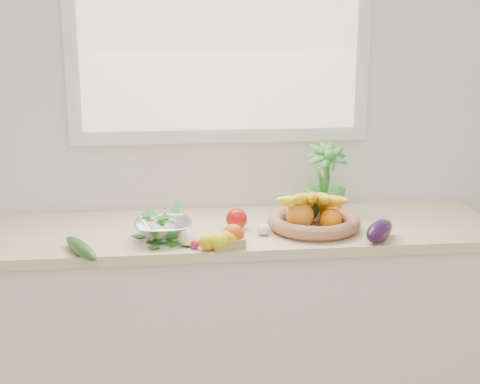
{
  "coord_description": "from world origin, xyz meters",
  "views": [
    {
      "loc": [
        -0.25,
        -0.66,
        1.72
      ],
      "look_at": [
        0.05,
        1.93,
        1.05
      ],
      "focal_mm": 50.0,
      "sensor_mm": 36.0,
      "label": 1
    }
  ],
  "objects": [
    {
      "name": "countertop",
      "position": [
        0.0,
        1.95,
        0.88
      ],
      "size": [
        2.24,
        0.62,
        0.04
      ],
      "primitive_type": "cube",
      "color": "beige",
      "rests_on": "counter_cabinet"
    },
    {
      "name": "garlic_b",
      "position": [
        0.21,
        2.0,
        0.92
      ],
      "size": [
        0.06,
        0.06,
        0.04
      ],
      "primitive_type": "ellipsoid",
      "rotation": [
        0.0,
        0.0,
        0.36
      ],
      "color": "white",
      "rests_on": "countertop"
    },
    {
      "name": "back_wall",
      "position": [
        0.0,
        2.25,
        1.35
      ],
      "size": [
        4.5,
        0.02,
        2.7
      ],
      "primitive_type": "cube",
      "color": "white",
      "rests_on": "ground"
    },
    {
      "name": "colander_with_spinach",
      "position": [
        -0.26,
        1.81,
        0.96
      ],
      "size": [
        0.23,
        0.23,
        0.12
      ],
      "color": "silver",
      "rests_on": "countertop"
    },
    {
      "name": "cucumber",
      "position": [
        -0.56,
        1.67,
        0.93
      ],
      "size": [
        0.17,
        0.27,
        0.05
      ],
      "primitive_type": "ellipsoid",
      "rotation": [
        0.0,
        0.0,
        0.46
      ],
      "color": "#1B4F17",
      "rests_on": "countertop"
    },
    {
      "name": "orange_loose",
      "position": [
        -0.0,
        1.7,
        0.94
      ],
      "size": [
        0.1,
        0.1,
        0.09
      ],
      "primitive_type": "sphere",
      "rotation": [
        0.0,
        0.0,
        -0.23
      ],
      "color": "#E84507",
      "rests_on": "countertop"
    },
    {
      "name": "eggplant",
      "position": [
        0.56,
        1.7,
        0.94
      ],
      "size": [
        0.18,
        0.2,
        0.08
      ],
      "primitive_type": "ellipsoid",
      "rotation": [
        0.0,
        0.0,
        -0.66
      ],
      "color": "#280D31",
      "rests_on": "countertop"
    },
    {
      "name": "counter_cabinet",
      "position": [
        0.0,
        1.95,
        0.43
      ],
      "size": [
        2.2,
        0.58,
        0.86
      ],
      "primitive_type": "cube",
      "color": "silver",
      "rests_on": "ground"
    },
    {
      "name": "garlic_c",
      "position": [
        0.13,
        1.82,
        0.92
      ],
      "size": [
        0.06,
        0.06,
        0.05
      ],
      "primitive_type": "ellipsoid",
      "rotation": [
        0.0,
        0.0,
        -0.21
      ],
      "color": "beige",
      "rests_on": "countertop"
    },
    {
      "name": "radish",
      "position": [
        -0.15,
        1.69,
        0.92
      ],
      "size": [
        0.04,
        0.04,
        0.03
      ],
      "primitive_type": "sphere",
      "rotation": [
        0.0,
        0.0,
        -0.3
      ],
      "color": "red",
      "rests_on": "countertop"
    },
    {
      "name": "fruit_basket",
      "position": [
        0.34,
        1.87,
        0.95
      ],
      "size": [
        0.46,
        0.46,
        0.19
      ],
      "color": "tan",
      "rests_on": "countertop"
    },
    {
      "name": "garlic_a",
      "position": [
        0.37,
        1.95,
        0.92
      ],
      "size": [
        0.07,
        0.07,
        0.05
      ],
      "primitive_type": "ellipsoid",
      "rotation": [
        0.0,
        0.0,
        -0.32
      ],
      "color": "white",
      "rests_on": "countertop"
    },
    {
      "name": "potted_herb",
      "position": [
        0.43,
        2.05,
        1.05
      ],
      "size": [
        0.19,
        0.19,
        0.33
      ],
      "primitive_type": "imported",
      "rotation": [
        0.0,
        0.0,
        0.03
      ],
      "color": "#3C8C33",
      "rests_on": "countertop"
    },
    {
      "name": "apple",
      "position": [
        0.03,
        1.91,
        0.94
      ],
      "size": [
        0.11,
        0.11,
        0.09
      ],
      "primitive_type": "sphere",
      "rotation": [
        0.0,
        0.0,
        -0.3
      ],
      "color": "#AD120D",
      "rests_on": "countertop"
    },
    {
      "name": "lemon_b",
      "position": [
        -0.1,
        1.67,
        0.93
      ],
      "size": [
        0.1,
        0.1,
        0.06
      ],
      "primitive_type": "ellipsoid",
      "rotation": [
        0.0,
        0.0,
        -0.76
      ],
      "color": "gold",
      "rests_on": "countertop"
    },
    {
      "name": "window_frame",
      "position": [
        0.0,
        2.23,
        1.75
      ],
      "size": [
        1.3,
        0.03,
        1.1
      ],
      "primitive_type": "cube",
      "color": "white",
      "rests_on": "back_wall"
    },
    {
      "name": "window_pane",
      "position": [
        0.0,
        2.21,
        1.75
      ],
      "size": [
        1.18,
        0.01,
        0.98
      ],
      "primitive_type": "cube",
      "color": "white",
      "rests_on": "window_frame"
    },
    {
      "name": "lemon_a",
      "position": [
        -0.06,
        1.67,
        0.93
      ],
      "size": [
        0.07,
        0.09,
        0.07
      ],
      "primitive_type": "ellipsoid",
      "rotation": [
        0.0,
        0.0,
        -0.04
      ],
      "color": "#CED10B",
      "rests_on": "countertop"
    },
    {
      "name": "lemon_c",
      "position": [
        -0.02,
        1.69,
        0.93
      ],
      "size": [
        0.11,
        0.11,
        0.07
      ],
      "primitive_type": "ellipsoid",
      "rotation": [
        0.0,
        0.0,
        0.67
      ],
      "color": "#DDA60C",
      "rests_on": "countertop"
    },
    {
      "name": "ginger",
      "position": [
        -0.02,
        1.67,
        0.92
      ],
      "size": [
        0.13,
        0.08,
        0.04
      ],
      "primitive_type": "cube",
      "rotation": [
        0.0,
        0.0,
        0.24
      ],
      "color": "tan",
      "rests_on": "countertop"
    }
  ]
}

